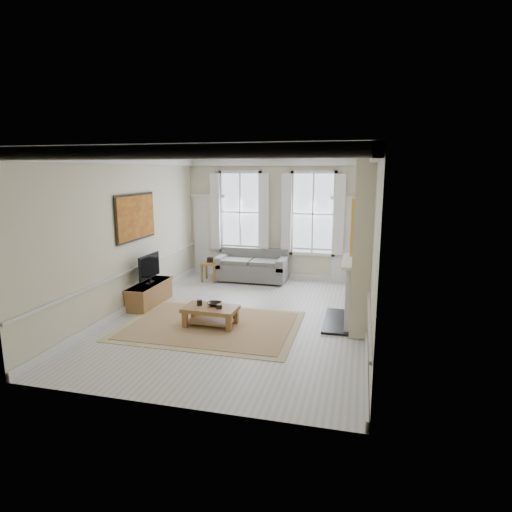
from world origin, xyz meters
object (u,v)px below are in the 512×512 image
(sofa, at_px, (252,268))
(coffee_table, at_px, (211,311))
(side_table, at_px, (210,266))
(tv_stand, at_px, (150,294))

(sofa, relative_size, coffee_table, 1.80)
(sofa, bearing_deg, side_table, -161.86)
(tv_stand, bearing_deg, side_table, 75.23)
(coffee_table, relative_size, tv_stand, 0.76)
(sofa, distance_m, tv_stand, 3.27)
(coffee_table, bearing_deg, sofa, 93.54)
(side_table, distance_m, coffee_table, 3.60)
(coffee_table, xyz_separation_m, tv_stand, (-1.87, 1.00, -0.07))
(sofa, distance_m, side_table, 1.19)
(sofa, height_order, coffee_table, sofa)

